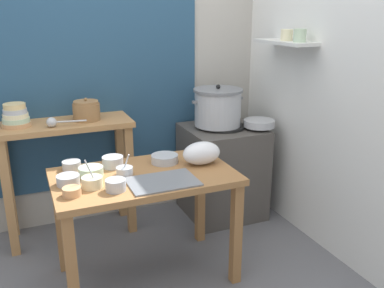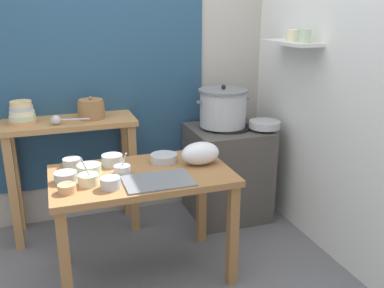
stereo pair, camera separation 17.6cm
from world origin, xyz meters
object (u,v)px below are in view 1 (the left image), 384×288
Objects in this scene: prep_bowl_4 at (125,171)px; clay_pot at (86,111)px; prep_bowl_7 at (72,165)px; serving_tray at (163,182)px; plastic_bag at (201,153)px; prep_bowl_3 at (68,180)px; prep_bowl_8 at (72,191)px; ladle at (53,122)px; stove_block at (222,171)px; prep_table at (145,190)px; prep_bowl_5 at (92,182)px; back_shelf_table at (67,151)px; bowl_stack_enamel at (16,116)px; steamer_pot at (218,107)px; prep_bowl_1 at (91,171)px; wide_pan at (259,123)px; prep_bowl_6 at (165,158)px; prep_bowl_0 at (116,185)px; prep_bowl_2 at (113,161)px.

clay_pot is at bearing 97.17° from prep_bowl_4.
serving_tray is at bearing -42.14° from prep_bowl_7.
plastic_bag is 2.20× the size of prep_bowl_7.
serving_tray is at bearing -48.45° from prep_bowl_4.
plastic_bag is at bearing 0.90° from prep_bowl_3.
serving_tray is 0.51m from prep_bowl_8.
stove_block is at bearing -0.95° from ladle.
plastic_bag is (0.39, 0.02, 0.19)m from prep_table.
back_shelf_table is at bearing 92.97° from prep_bowl_5.
prep_bowl_8 is (0.24, -0.92, -0.23)m from bowl_stack_enamel.
serving_tray is (0.43, -0.93, 0.05)m from back_shelf_table.
prep_bowl_7 is at bearing -163.06° from stove_block.
steamer_pot reaches higher than prep_bowl_1.
prep_bowl_1 is (-0.10, -0.67, -0.22)m from clay_pot.
back_shelf_table reaches higher than prep_bowl_5.
steamer_pot is 1.29m from prep_bowl_7.
prep_bowl_3 is (-0.51, 0.18, 0.03)m from serving_tray.
plastic_bag is 0.70m from prep_bowl_1.
prep_bowl_5 is (-0.72, -0.11, -0.04)m from plastic_bag.
wide_pan is at bearing -6.14° from ladle.
prep_bowl_8 is at bearing -89.67° from ladle.
prep_bowl_6 reaches higher than serving_tray.
prep_table is 7.43× the size of prep_bowl_1.
prep_bowl_1 is (-0.30, 0.09, 0.14)m from prep_table.
prep_table is at bearing -141.57° from steamer_pot.
prep_bowl_5 is at bearing 167.56° from serving_tray.
stove_block is 0.91m from prep_bowl_6.
steamer_pot is 0.36m from wide_pan.
stove_block is at bearing 149.81° from wide_pan.
prep_bowl_4 is at bearing -70.57° from back_shelf_table.
prep_bowl_5 is (-0.21, -0.11, 0.01)m from prep_bowl_4.
bowl_stack_enamel is 1.08m from prep_bowl_0.
prep_bowl_0 is (0.47, -0.94, -0.22)m from bowl_stack_enamel.
bowl_stack_enamel reaches higher than wide_pan.
prep_bowl_8 is (-0.12, -0.07, -0.01)m from prep_bowl_5.
prep_bowl_5 is at bearing -147.39° from steamer_pot.
ladle is 0.58m from prep_bowl_2.
ladle reaches higher than prep_bowl_5.
prep_bowl_1 reaches higher than prep_bowl_8.
bowl_stack_enamel is 0.95m from prep_bowl_5.
clay_pot is (-1.06, 0.13, 0.59)m from stove_block.
wide_pan is at bearing -30.19° from stove_block.
steamer_pot is 2.26× the size of clay_pot.
ladle reaches higher than wide_pan.
prep_bowl_8 is at bearing -90.52° from prep_bowl_3.
prep_bowl_7 is (-0.28, 0.22, 0.00)m from prep_bowl_4.
prep_table is 2.48× the size of steamer_pot.
prep_bowl_0 is 0.83× the size of prep_bowl_4.
prep_bowl_8 is at bearing -157.78° from wide_pan.
prep_bowl_4 is (0.34, -0.62, -0.19)m from ladle.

